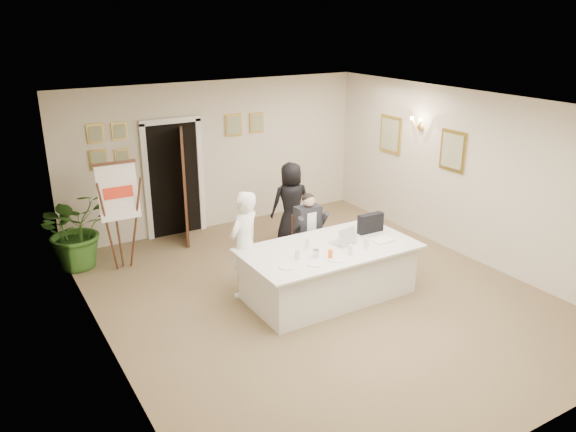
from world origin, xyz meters
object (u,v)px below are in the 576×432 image
(standing_man, at_px, (244,244))
(laptop_bag, at_px, (370,223))
(laptop, at_px, (343,234))
(potted_palm, at_px, (76,229))
(flip_chart, at_px, (120,222))
(standing_woman, at_px, (291,203))
(oj_glass, at_px, (330,254))
(steel_jug, at_px, (316,253))
(paper_stack, at_px, (383,240))
(seated_man, at_px, (309,232))
(conference_table, at_px, (329,271))

(standing_man, height_order, laptop_bag, standing_man)
(standing_man, relative_size, laptop, 4.43)
(potted_palm, bearing_deg, standing_man, -50.44)
(flip_chart, xyz_separation_m, standing_man, (1.31, -1.80, -0.02))
(flip_chart, bearing_deg, potted_palm, 140.11)
(standing_man, bearing_deg, standing_woman, -166.21)
(standing_woman, xyz_separation_m, potted_palm, (-3.54, 0.88, -0.08))
(flip_chart, xyz_separation_m, oj_glass, (2.12, -2.81, 0.02))
(laptop, relative_size, steel_jug, 3.28)
(potted_palm, xyz_separation_m, oj_glass, (2.71, -3.30, 0.18))
(flip_chart, relative_size, laptop_bag, 4.20)
(laptop, distance_m, paper_stack, 0.61)
(potted_palm, bearing_deg, paper_stack, -40.39)
(standing_woman, distance_m, oj_glass, 2.56)
(oj_glass, distance_m, steel_jug, 0.20)
(seated_man, xyz_separation_m, steel_jug, (-0.61, -1.10, 0.18))
(laptop, bearing_deg, steel_jug, -172.86)
(flip_chart, relative_size, potted_palm, 1.35)
(laptop_bag, bearing_deg, standing_man, 166.50)
(standing_woman, height_order, paper_stack, standing_woman)
(flip_chart, distance_m, paper_stack, 4.14)
(conference_table, relative_size, seated_man, 1.93)
(flip_chart, bearing_deg, steel_jug, -53.43)
(oj_glass, bearing_deg, conference_table, 57.20)
(laptop_bag, height_order, steel_jug, laptop_bag)
(oj_glass, bearing_deg, standing_woman, 70.98)
(steel_jug, bearing_deg, conference_table, 28.66)
(conference_table, distance_m, laptop_bag, 1.04)
(seated_man, relative_size, oj_glass, 10.06)
(seated_man, height_order, laptop, seated_man)
(conference_table, relative_size, laptop, 7.02)
(laptop, distance_m, steel_jug, 0.68)
(conference_table, distance_m, standing_woman, 2.19)
(potted_palm, distance_m, laptop, 4.34)
(oj_glass, relative_size, steel_jug, 1.18)
(flip_chart, xyz_separation_m, paper_stack, (3.15, -2.69, -0.03))
(steel_jug, bearing_deg, laptop, 20.97)
(paper_stack, relative_size, steel_jug, 2.85)
(seated_man, bearing_deg, paper_stack, -54.85)
(conference_table, relative_size, oj_glass, 19.47)
(paper_stack, bearing_deg, laptop, 154.17)
(flip_chart, distance_m, potted_palm, 0.79)
(laptop, xyz_separation_m, steel_jug, (-0.63, -0.24, -0.08))
(standing_woman, xyz_separation_m, oj_glass, (-0.83, -2.42, 0.10))
(standing_woman, bearing_deg, flip_chart, 4.31)
(conference_table, xyz_separation_m, potted_palm, (-2.93, 2.96, 0.26))
(potted_palm, bearing_deg, standing_woman, -14.02)
(conference_table, xyz_separation_m, oj_glass, (-0.22, -0.34, 0.45))
(flip_chart, xyz_separation_m, laptop, (2.60, -2.42, 0.09))
(laptop, xyz_separation_m, paper_stack, (0.54, -0.26, -0.12))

